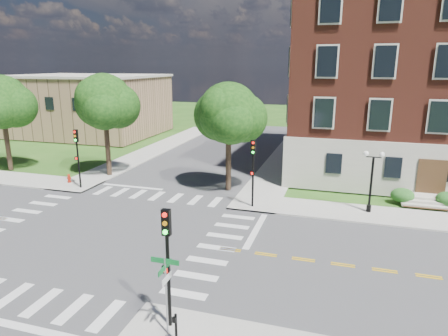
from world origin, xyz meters
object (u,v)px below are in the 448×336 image
(traffic_signal_se, at_px, (167,254))
(street_sign_pole, at_px, (166,281))
(twin_lamp_west, at_px, (372,178))
(push_button_post, at_px, (176,327))
(traffic_signal_nw, at_px, (77,151))
(traffic_signal_ne, at_px, (253,165))
(fire_hydrant, at_px, (69,178))

(traffic_signal_se, relative_size, street_sign_pole, 1.55)
(twin_lamp_west, height_order, street_sign_pole, twin_lamp_west)
(street_sign_pole, bearing_deg, push_button_post, -39.50)
(traffic_signal_se, distance_m, traffic_signal_nw, 20.28)
(traffic_signal_se, bearing_deg, street_sign_pole, -75.80)
(traffic_signal_nw, height_order, twin_lamp_west, traffic_signal_nw)
(traffic_signal_se, distance_m, traffic_signal_ne, 13.98)
(twin_lamp_west, xyz_separation_m, push_button_post, (-7.33, -16.15, -1.73))
(street_sign_pole, height_order, fire_hydrant, street_sign_pole)
(twin_lamp_west, relative_size, push_button_post, 3.53)
(traffic_signal_se, bearing_deg, traffic_signal_nw, 135.32)
(twin_lamp_west, bearing_deg, fire_hydrant, -179.91)
(traffic_signal_nw, xyz_separation_m, push_button_post, (15.06, -15.14, -2.39))
(traffic_signal_ne, bearing_deg, street_sign_pole, -89.88)
(street_sign_pole, relative_size, fire_hydrant, 4.13)
(traffic_signal_se, relative_size, traffic_signal_ne, 1.00)
(twin_lamp_west, relative_size, fire_hydrant, 5.64)
(traffic_signal_se, bearing_deg, traffic_signal_ne, 89.66)
(traffic_signal_nw, xyz_separation_m, twin_lamp_west, (22.39, 1.00, -0.66))
(traffic_signal_nw, bearing_deg, fire_hydrant, 152.24)
(traffic_signal_se, xyz_separation_m, traffic_signal_nw, (-14.42, 14.26, 0.00))
(traffic_signal_ne, distance_m, street_sign_pole, 14.46)
(street_sign_pole, distance_m, fire_hydrant, 22.73)
(push_button_post, height_order, fire_hydrant, push_button_post)
(traffic_signal_nw, height_order, push_button_post, traffic_signal_nw)
(traffic_signal_se, bearing_deg, twin_lamp_west, 62.43)
(fire_hydrant, bearing_deg, traffic_signal_ne, -4.35)
(traffic_signal_ne, bearing_deg, push_button_post, -87.84)
(traffic_signal_nw, xyz_separation_m, fire_hydrant, (-1.83, 0.97, -2.72))
(push_button_post, distance_m, fire_hydrant, 23.34)
(traffic_signal_nw, height_order, street_sign_pole, traffic_signal_nw)
(traffic_signal_nw, relative_size, street_sign_pole, 1.55)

